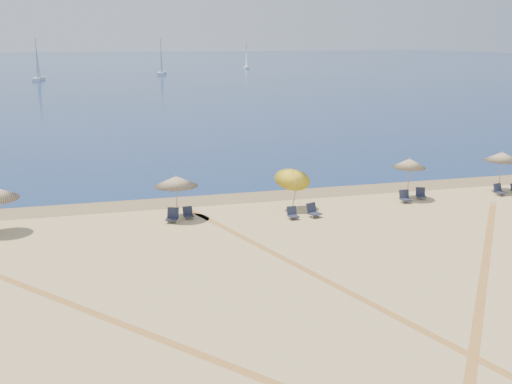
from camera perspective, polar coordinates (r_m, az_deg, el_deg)
The scene contains 17 objects.
ocean at distance 236.70m, azimuth -13.40°, elevation 11.51°, with size 500.00×500.00×0.00m, color #0C2151.
wet_sand at distance 37.59m, azimuth -1.60°, elevation -0.47°, with size 500.00×500.00×0.00m, color olive.
umbrella_2 at distance 32.99m, azimuth -7.45°, elevation 1.01°, with size 2.34×2.34×2.40m.
umbrella_3 at distance 34.46m, azimuth 3.46°, elevation 1.54°, with size 2.05×2.09×2.68m.
umbrella_4 at distance 37.88m, azimuth 14.09°, elevation 2.63°, with size 1.99×2.00×2.55m.
umbrella_5 at distance 41.47m, azimuth 21.92°, elevation 3.09°, with size 2.20×2.20×2.61m.
chair_3 at distance 32.80m, azimuth -7.78°, elevation -2.21°, with size 0.83×0.89×0.74m.
chair_4 at distance 33.33m, azimuth -6.34°, elevation -1.99°, with size 0.56×0.65×0.63m.
chair_5 at distance 33.13m, azimuth 3.42°, elevation -2.01°, with size 0.57×0.66×0.65m.
chair_6 at distance 33.58m, azimuth 5.34°, elevation -1.76°, with size 0.81×0.88×0.74m.
chair_7 at distance 37.43m, azimuth 13.69°, elevation -0.45°, with size 0.66×0.75×0.72m.
chair_8 at distance 38.47m, azimuth 15.08°, elevation -0.17°, with size 0.74×0.80×0.68m.
chair_9 at distance 40.93m, azimuth 21.70°, elevation 0.17°, with size 0.68×0.77×0.70m.
sailboat_1 at distance 150.11m, azimuth -19.65°, elevation 10.83°, with size 2.46×6.46×9.38m.
sailboat_2 at distance 166.41m, azimuth -8.80°, elevation 11.73°, with size 3.20×6.51×9.39m.
sailboat_3 at distance 197.39m, azimuth -0.91°, elevation 12.12°, with size 1.91×5.41×7.89m.
tire_tracks at distance 24.12m, azimuth 3.09°, elevation -9.07°, with size 55.98×44.02×0.00m.
Camera 1 is at (-8.52, -11.36, 9.52)m, focal length 42.97 mm.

